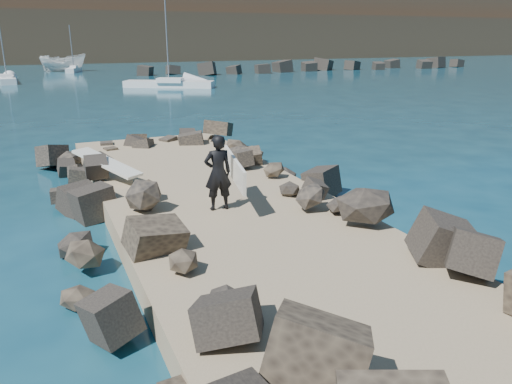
% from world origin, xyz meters
% --- Properties ---
extents(ground, '(800.00, 800.00, 0.00)m').
position_xyz_m(ground, '(0.00, 0.00, 0.00)').
color(ground, '#0F384C').
rests_on(ground, ground).
extents(jetty, '(6.00, 26.00, 0.60)m').
position_xyz_m(jetty, '(0.00, -2.00, 0.30)').
color(jetty, '#8C7759').
rests_on(jetty, ground).
extents(riprap_left, '(2.60, 22.00, 1.00)m').
position_xyz_m(riprap_left, '(-2.90, -1.50, 0.50)').
color(riprap_left, black).
rests_on(riprap_left, ground).
extents(riprap_right, '(2.60, 22.00, 1.00)m').
position_xyz_m(riprap_right, '(2.90, -1.50, 0.50)').
color(riprap_right, black).
rests_on(riprap_right, ground).
extents(breakwater_secondary, '(52.00, 4.00, 1.20)m').
position_xyz_m(breakwater_secondary, '(35.00, 55.00, 0.60)').
color(breakwater_secondary, black).
rests_on(breakwater_secondary, ground).
extents(surfboard_resting, '(1.90, 2.43, 0.08)m').
position_xyz_m(surfboard_resting, '(-2.55, 4.64, 1.04)').
color(surfboard_resting, silver).
rests_on(surfboard_resting, riprap_left).
extents(boat_imported, '(6.78, 3.67, 2.48)m').
position_xyz_m(boat_imported, '(0.27, 69.21, 1.24)').
color(boat_imported, silver).
rests_on(boat_imported, ground).
extents(surfer_with_board, '(1.06, 2.41, 1.96)m').
position_xyz_m(surfer_with_board, '(-0.26, 0.67, 1.59)').
color(surfer_with_board, black).
rests_on(surfer_with_board, jetty).
extents(sailboat_b, '(2.68, 5.41, 6.58)m').
position_xyz_m(sailboat_b, '(1.45, 66.75, 0.35)').
color(sailboat_b, white).
rests_on(sailboat_b, ground).
extents(sailboat_c, '(8.71, 6.20, 10.58)m').
position_xyz_m(sailboat_c, '(8.27, 39.17, 0.35)').
color(sailboat_c, white).
rests_on(sailboat_c, ground).
extents(sailboat_a, '(2.03, 7.19, 8.56)m').
position_xyz_m(sailboat_a, '(-6.78, 51.66, 0.35)').
color(sailboat_a, white).
rests_on(sailboat_a, ground).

